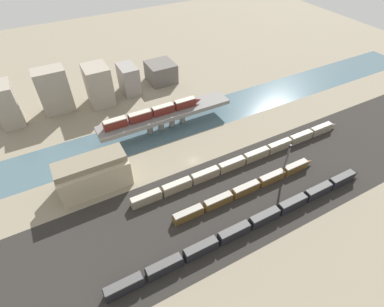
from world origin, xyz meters
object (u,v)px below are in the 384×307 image
(train_yard_near, at_px, (252,223))
(train_yard_mid, at_px, (249,188))
(warehouse_building, at_px, (93,173))
(train_on_bridge, at_px, (154,112))
(train_yard_far, at_px, (247,159))
(signal_tower, at_px, (287,159))

(train_yard_near, bearing_deg, train_yard_mid, 58.17)
(warehouse_building, bearing_deg, train_on_bridge, 31.54)
(train_on_bridge, bearing_deg, train_yard_near, -83.40)
(train_yard_mid, bearing_deg, train_on_bridge, 107.31)
(train_yard_far, relative_size, signal_tower, 6.90)
(train_yard_mid, distance_m, warehouse_building, 57.46)
(train_on_bridge, relative_size, signal_tower, 3.20)
(train_yard_mid, xyz_separation_m, train_yard_far, (8.57, 13.07, 0.12))
(train_yard_mid, bearing_deg, signal_tower, 3.60)
(train_yard_mid, relative_size, train_yard_far, 0.62)
(train_yard_far, xyz_separation_m, warehouse_building, (-57.46, 16.81, 4.26))
(train_on_bridge, height_order, train_yard_near, train_on_bridge)
(train_on_bridge, height_order, warehouse_building, warehouse_building)
(train_on_bridge, relative_size, train_yard_near, 0.46)
(train_yard_mid, height_order, signal_tower, signal_tower)
(train_yard_mid, relative_size, signal_tower, 4.29)
(warehouse_building, xyz_separation_m, signal_tower, (66.53, -28.77, 1.18))
(train_yard_far, bearing_deg, train_yard_near, -122.54)
(train_yard_near, relative_size, train_yard_far, 1.00)
(train_on_bridge, xyz_separation_m, train_yard_mid, (15.67, -50.26, -8.16))
(train_yard_far, bearing_deg, train_on_bridge, 123.09)
(train_on_bridge, bearing_deg, train_yard_far, -56.91)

